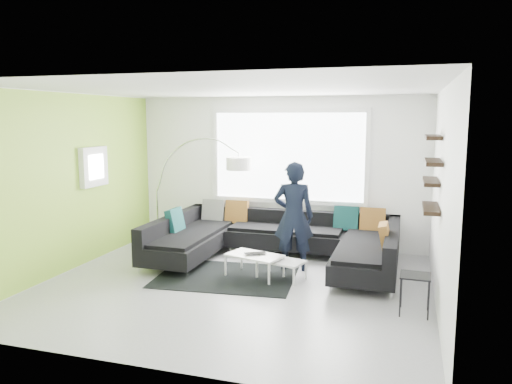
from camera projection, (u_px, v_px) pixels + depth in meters
ground at (234, 286)px, 7.21m from camera, size 5.50×5.50×0.00m
room_shell at (241, 160)px, 7.13m from camera, size 5.54×5.04×2.82m
sectional_sofa at (275, 242)px, 8.22m from camera, size 3.91×2.42×0.84m
rug at (226, 276)px, 7.62m from camera, size 2.20×1.69×0.01m
coffee_table at (268, 267)px, 7.55m from camera, size 1.20×0.90×0.35m
arc_lamp at (157, 192)px, 9.40m from camera, size 1.99×0.87×2.06m
side_table at (415, 294)px, 6.15m from camera, size 0.37×0.37×0.50m
person at (294, 216)px, 7.87m from camera, size 0.78×0.64×1.73m
laptop at (256, 255)px, 7.53m from camera, size 0.52×0.50×0.03m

